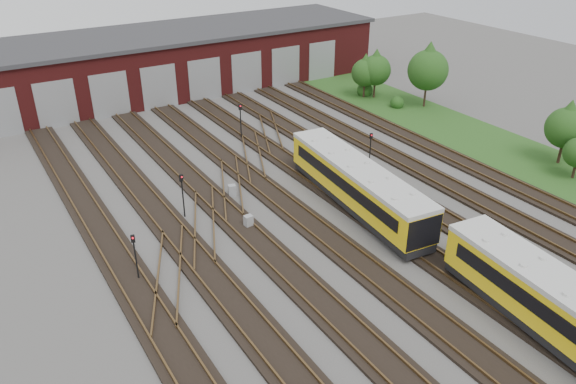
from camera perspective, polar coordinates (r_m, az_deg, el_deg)
ground at (r=34.01m, az=11.24°, el=-7.23°), size 120.00×120.00×0.00m
track_network at (r=34.19m, az=10.39°, el=-6.71°), size 30.40×70.00×0.33m
maintenance_shed at (r=64.97m, az=-13.21°, el=12.75°), size 51.00×12.50×6.35m
grass_verge at (r=52.64m, az=19.44°, el=4.73°), size 8.00×55.00×0.05m
metro_train at (r=29.87m, az=26.69°, el=-11.22°), size 3.98×46.56×2.97m
signal_mast_0 at (r=32.15m, az=-15.29°, el=-5.90°), size 0.25×0.24×2.99m
signal_mast_1 at (r=37.78m, az=-10.68°, el=0.17°), size 0.26×0.25×3.16m
signal_mast_2 at (r=50.00m, az=-4.85°, el=7.61°), size 0.28×0.26×3.26m
signal_mast_3 at (r=45.67m, az=8.39°, el=4.85°), size 0.25×0.24×2.59m
relay_cabinet_1 at (r=36.74m, az=-4.04°, el=-3.03°), size 0.57×0.49×0.89m
relay_cabinet_2 at (r=40.71m, az=-5.70°, el=0.15°), size 0.62×0.56×0.87m
relay_cabinet_3 at (r=48.68m, az=2.68°, el=5.05°), size 0.62×0.55×0.90m
relay_cabinet_4 at (r=41.79m, az=5.39°, el=1.10°), size 0.81×0.75×1.09m
tree_0 at (r=61.35m, az=8.93°, el=12.48°), size 3.21×3.21×5.32m
tree_1 at (r=61.32m, az=7.86°, el=12.23°), size 2.90×2.90×4.81m
tree_2 at (r=59.23m, az=14.09°, el=12.38°), size 4.07×4.07×6.75m
tree_4 at (r=49.59m, az=26.52°, el=6.28°), size 3.26×3.26×5.41m
bush_1 at (r=59.45m, az=11.05°, el=9.08°), size 1.40×1.40×1.40m
bush_2 at (r=62.71m, az=7.83°, el=10.46°), size 1.72×1.72×1.72m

